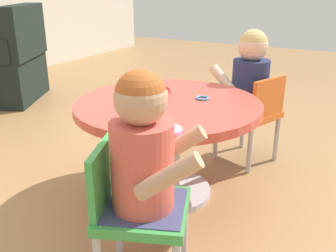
{
  "coord_description": "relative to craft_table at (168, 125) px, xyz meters",
  "views": [
    {
      "loc": [
        -1.52,
        -0.86,
        1.03
      ],
      "look_at": [
        0.0,
        0.0,
        0.37
      ],
      "focal_mm": 40.93,
      "sensor_mm": 36.0,
      "label": 1
    }
  ],
  "objects": [
    {
      "name": "ground_plane",
      "position": [
        0.0,
        0.0,
        -0.38
      ],
      "size": [
        10.0,
        10.0,
        0.0
      ],
      "primitive_type": "plane",
      "color": "#9E7247"
    },
    {
      "name": "seated_child_left",
      "position": [
        -0.58,
        -0.24,
        0.15
      ],
      "size": [
        0.38,
        0.42,
        0.51
      ],
      "color": "#3F4772",
      "rests_on": "ground"
    },
    {
      "name": "craft_table",
      "position": [
        0.0,
        0.0,
        0.0
      ],
      "size": [
        0.9,
        0.9,
        0.5
      ],
      "color": "silver",
      "rests_on": "ground"
    },
    {
      "name": "cookie_cutter_0",
      "position": [
        -0.16,
        0.02,
        0.12
      ],
      "size": [
        0.07,
        0.07,
        0.01
      ],
      "primitive_type": "torus",
      "color": "#3F99D8",
      "rests_on": "craft_table"
    },
    {
      "name": "child_chair_left",
      "position": [
        -0.6,
        -0.2,
        -0.07
      ],
      "size": [
        0.39,
        0.39,
        0.54
      ],
      "color": "#B7B7BC",
      "rests_on": "ground"
    },
    {
      "name": "seated_child_right",
      "position": [
        0.59,
        -0.21,
        0.15
      ],
      "size": [
        0.37,
        0.42,
        0.51
      ],
      "color": "#3F4772",
      "rests_on": "ground"
    },
    {
      "name": "rolling_pin",
      "position": [
        0.13,
        0.1,
        0.14
      ],
      "size": [
        0.19,
        0.16,
        0.05
      ],
      "color": "#D83F3F",
      "rests_on": "craft_table"
    },
    {
      "name": "playdough_blob_0",
      "position": [
        -0.34,
        -0.19,
        0.12
      ],
      "size": [
        0.12,
        0.12,
        0.01
      ],
      "primitive_type": "cylinder",
      "color": "#CC99E5",
      "rests_on": "craft_table"
    },
    {
      "name": "armchair_dark",
      "position": [
        0.72,
        2.15,
        -0.07
      ],
      "size": [
        0.96,
        0.97,
        0.85
      ],
      "color": "black",
      "rests_on": "ground"
    },
    {
      "name": "cookie_cutter_1",
      "position": [
        0.12,
        -0.12,
        0.12
      ],
      "size": [
        0.07,
        0.07,
        0.01
      ],
      "primitive_type": "torus",
      "color": "#3F99D8",
      "rests_on": "craft_table"
    },
    {
      "name": "child_chair_right",
      "position": [
        0.58,
        -0.24,
        -0.07
      ],
      "size": [
        0.38,
        0.38,
        0.54
      ],
      "color": "#B7B7BC",
      "rests_on": "ground"
    },
    {
      "name": "craft_scissors",
      "position": [
        0.13,
        0.31,
        0.12
      ],
      "size": [
        0.14,
        0.09,
        0.01
      ],
      "color": "silver",
      "rests_on": "craft_table"
    }
  ]
}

